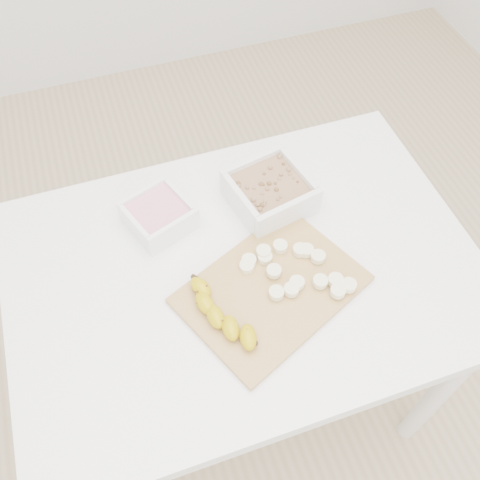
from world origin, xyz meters
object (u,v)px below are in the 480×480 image
object	(u,v)px
bowl_yogurt	(159,215)
bowl_granola	(270,192)
table	(244,290)
cutting_board	(271,289)
banana	(223,315)

from	to	relation	value
bowl_yogurt	bowl_granola	xyz separation A→B (m)	(0.25, -0.02, 0.01)
table	bowl_granola	size ratio (longest dim) A/B	5.06
cutting_board	banana	size ratio (longest dim) A/B	1.88
bowl_granola	banana	bearing A→B (deg)	-127.18
table	cutting_board	xyz separation A→B (m)	(0.03, -0.07, 0.10)
bowl_granola	table	bearing A→B (deg)	-127.08
table	bowl_yogurt	xyz separation A→B (m)	(-0.14, 0.17, 0.13)
bowl_yogurt	cutting_board	xyz separation A→B (m)	(0.17, -0.25, -0.02)
bowl_yogurt	cutting_board	world-z (taller)	bowl_yogurt
bowl_yogurt	bowl_granola	distance (m)	0.25
bowl_yogurt	banana	distance (m)	0.29
bowl_yogurt	banana	size ratio (longest dim) A/B	0.88
cutting_board	banana	distance (m)	0.12
bowl_yogurt	cutting_board	distance (m)	0.30
cutting_board	banana	world-z (taller)	banana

